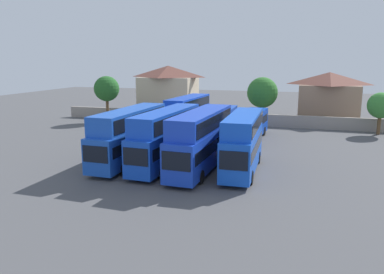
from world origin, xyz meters
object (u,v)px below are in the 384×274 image
at_px(house_terrace_left, 168,90).
at_px(tree_right_of_lot, 262,93).
at_px(bus_3, 201,137).
at_px(house_terrace_centre, 328,97).
at_px(bus_6, 219,122).
at_px(bus_7, 250,124).
at_px(tree_behind_wall, 381,106).
at_px(bus_1, 130,133).
at_px(tree_left_of_lot, 107,89).
at_px(bus_2, 166,135).
at_px(bus_4, 243,140).
at_px(bus_5, 188,114).

distance_m(house_terrace_left, tree_right_of_lot, 18.11).
height_order(house_terrace_left, tree_right_of_lot, house_terrace_left).
relative_size(bus_3, house_terrace_centre, 1.29).
distance_m(bus_6, bus_7, 3.77).
bearing_deg(tree_behind_wall, bus_1, -138.95).
bearing_deg(tree_right_of_lot, tree_left_of_lot, -166.76).
xyz_separation_m(bus_1, bus_7, (9.36, 13.75, -0.94)).
bearing_deg(bus_2, house_terrace_left, -157.58).
relative_size(bus_3, bus_4, 1.16).
xyz_separation_m(house_terrace_left, tree_behind_wall, (32.96, -10.00, -0.57)).
xyz_separation_m(bus_5, tree_right_of_lot, (8.08, 12.03, 1.92)).
bearing_deg(tree_behind_wall, house_terrace_left, 163.12).
relative_size(bus_4, house_terrace_left, 1.06).
bearing_deg(tree_left_of_lot, house_terrace_centre, 17.78).
bearing_deg(bus_6, bus_1, -23.12).
height_order(bus_3, house_terrace_left, house_terrace_left).
distance_m(bus_3, tree_right_of_lot, 26.86).
bearing_deg(tree_left_of_lot, bus_3, -45.06).
bearing_deg(bus_1, bus_4, 90.94).
bearing_deg(tree_right_of_lot, bus_1, -109.51).
height_order(bus_1, bus_5, bus_1).
xyz_separation_m(bus_3, bus_4, (3.63, 0.44, -0.09)).
height_order(bus_3, tree_left_of_lot, tree_left_of_lot).
height_order(bus_3, tree_behind_wall, tree_behind_wall).
relative_size(bus_5, bus_7, 1.00).
distance_m(bus_2, bus_4, 7.07).
distance_m(bus_6, tree_left_of_lot, 21.22).
distance_m(bus_4, tree_right_of_lot, 26.38).
xyz_separation_m(bus_4, tree_behind_wall, (14.29, 21.78, 0.98)).
xyz_separation_m(bus_1, bus_3, (7.11, -0.41, 0.07)).
bearing_deg(tree_behind_wall, bus_5, -162.44).
xyz_separation_m(bus_1, tree_left_of_lot, (-14.06, 20.80, 2.32)).
height_order(bus_2, bus_4, bus_2).
bearing_deg(bus_1, tree_left_of_lot, -145.15).
distance_m(house_terrace_left, tree_left_of_lot, 12.62).
distance_m(bus_5, bus_6, 4.51).
bearing_deg(house_terrace_centre, bus_4, -104.84).
xyz_separation_m(bus_4, tree_right_of_lot, (-1.42, 26.28, 1.89)).
height_order(bus_1, tree_behind_wall, tree_behind_wall).
bearing_deg(house_terrace_left, tree_left_of_lot, -119.10).
bearing_deg(house_terrace_centre, bus_7, -118.76).
distance_m(bus_2, tree_right_of_lot, 26.93).
bearing_deg(bus_3, tree_right_of_lot, 177.33).
relative_size(bus_1, house_terrace_centre, 1.28).
bearing_deg(house_terrace_left, tree_right_of_lot, -17.69).
bearing_deg(tree_behind_wall, bus_7, -152.81).
bearing_deg(house_terrace_centre, bus_5, -136.10).
height_order(bus_1, house_terrace_left, house_terrace_left).
relative_size(bus_4, bus_5, 0.96).
relative_size(house_terrace_centre, tree_behind_wall, 1.70).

